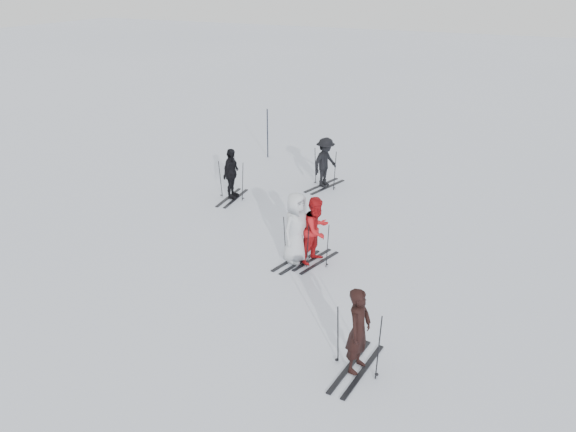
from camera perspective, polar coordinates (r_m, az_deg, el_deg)
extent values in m
plane|color=silver|center=(13.98, -1.79, -5.24)|extent=(120.00, 120.00, 0.00)
imported|color=black|center=(10.32, 7.17, -11.58)|extent=(0.45, 0.64, 1.67)
imported|color=#B31417|center=(13.87, 2.91, -1.52)|extent=(0.84, 0.97, 1.72)
imported|color=#B8BDC3|center=(13.85, 0.84, -1.29)|extent=(0.77, 1.00, 1.83)
imported|color=black|center=(17.94, -5.79, 4.22)|extent=(0.49, 0.99, 1.63)
imported|color=black|center=(18.91, 3.80, 5.39)|extent=(0.88, 1.21, 1.68)
cylinder|color=black|center=(21.99, -2.09, 8.38)|extent=(0.06, 0.06, 1.92)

